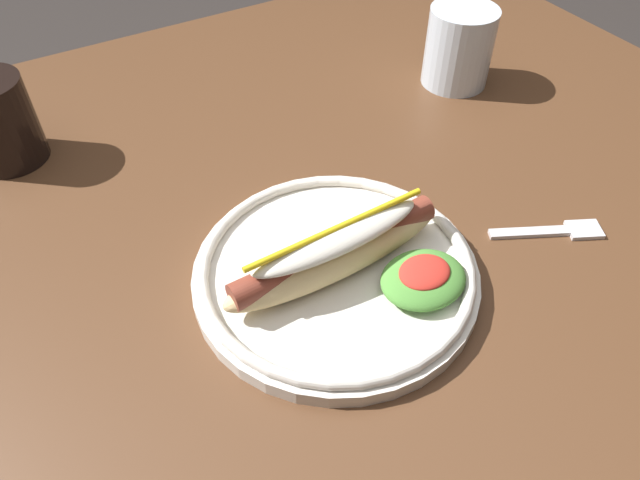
% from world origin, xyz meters
% --- Properties ---
extents(dining_table, '(1.38, 1.00, 0.74)m').
position_xyz_m(dining_table, '(0.00, 0.00, 0.65)').
color(dining_table, '#51331E').
rests_on(dining_table, ground_plane).
extents(hot_dog_plate, '(0.28, 0.28, 0.08)m').
position_xyz_m(hot_dog_plate, '(0.04, -0.10, 0.76)').
color(hot_dog_plate, silver).
rests_on(hot_dog_plate, dining_table).
extents(fork, '(0.12, 0.07, 0.00)m').
position_xyz_m(fork, '(0.28, -0.16, 0.74)').
color(fork, silver).
rests_on(fork, dining_table).
extents(water_cup, '(0.09, 0.09, 0.11)m').
position_xyz_m(water_cup, '(0.38, 0.13, 0.79)').
color(water_cup, silver).
rests_on(water_cup, dining_table).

